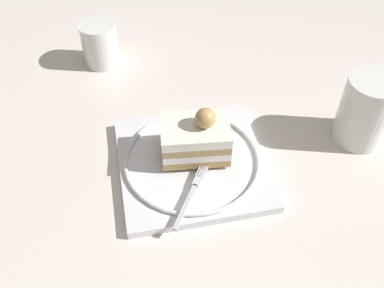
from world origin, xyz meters
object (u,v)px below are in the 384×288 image
(cake_slice, at_px, (196,137))
(fork, at_px, (192,193))
(dessert_plate, at_px, (192,162))
(drink_glass_near, at_px, (364,114))
(drink_glass_far, at_px, (100,46))

(cake_slice, relative_size, fork, 0.92)
(dessert_plate, distance_m, fork, 0.07)
(cake_slice, height_order, fork, cake_slice)
(drink_glass_near, bearing_deg, fork, -66.25)
(fork, height_order, drink_glass_far, drink_glass_far)
(cake_slice, xyz_separation_m, drink_glass_near, (-0.04, 0.26, 0.00))
(dessert_plate, relative_size, fork, 2.21)
(drink_glass_near, xyz_separation_m, drink_glass_far, (-0.22, -0.43, -0.01))
(cake_slice, height_order, drink_glass_far, cake_slice)
(dessert_plate, height_order, drink_glass_far, drink_glass_far)
(dessert_plate, xyz_separation_m, cake_slice, (-0.01, 0.01, 0.04))
(cake_slice, bearing_deg, drink_glass_far, -147.47)
(drink_glass_near, bearing_deg, cake_slice, -81.63)
(dessert_plate, xyz_separation_m, drink_glass_near, (-0.05, 0.27, 0.04))
(cake_slice, xyz_separation_m, fork, (0.08, -0.01, -0.03))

